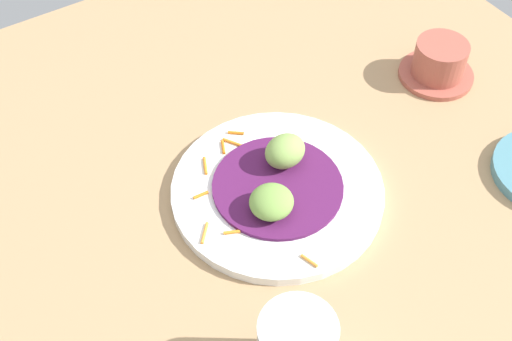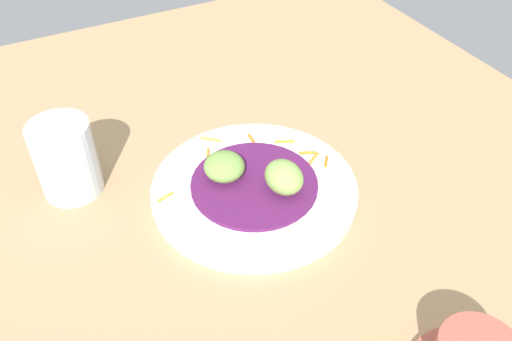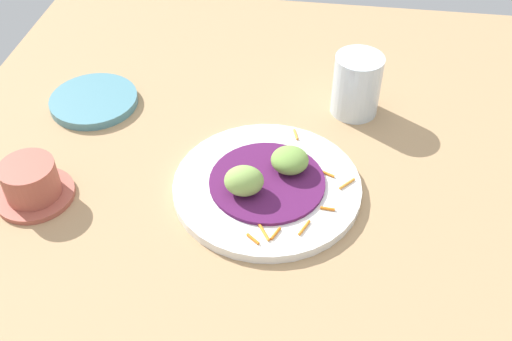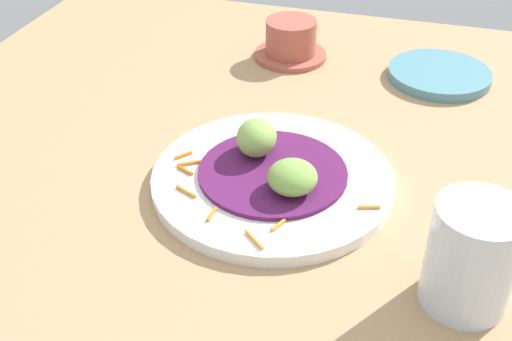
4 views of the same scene
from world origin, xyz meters
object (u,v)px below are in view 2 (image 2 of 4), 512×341
(guac_scoop_center, at_px, (284,177))
(water_glass, at_px, (66,159))
(main_plate, at_px, (254,189))
(guac_scoop_left, at_px, (226,166))

(guac_scoop_center, bearing_deg, water_glass, 57.93)
(main_plate, bearing_deg, guac_scoop_center, -136.74)
(water_glass, bearing_deg, main_plate, -119.68)
(guac_scoop_center, bearing_deg, main_plate, 43.26)
(main_plate, height_order, guac_scoop_center, guac_scoop_center)
(main_plate, xyz_separation_m, water_glass, (0.12, 0.21, 0.04))
(main_plate, height_order, guac_scoop_left, guac_scoop_left)
(guac_scoop_left, relative_size, water_glass, 0.53)
(main_plate, xyz_separation_m, guac_scoop_center, (-0.03, -0.03, 0.03))
(guac_scoop_center, relative_size, water_glass, 0.53)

